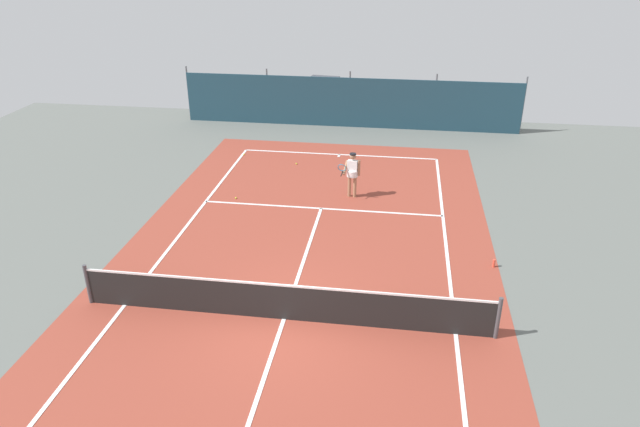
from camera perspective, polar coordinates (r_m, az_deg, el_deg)
ground_plane at (r=14.29m, az=-3.59°, el=-10.40°), size 36.00×36.00×0.00m
court_surface at (r=14.29m, az=-3.59°, el=-10.39°), size 11.02×26.60×0.01m
tennis_net at (r=14.00m, az=-3.65°, el=-8.71°), size 10.12×0.10×1.10m
back_fence at (r=28.94m, az=3.00°, el=10.14°), size 16.30×0.98×2.70m
tennis_player at (r=20.32m, az=3.21°, el=4.15°), size 0.77×0.71×1.64m
tennis_ball_near_player at (r=24.93m, az=-7.54°, el=5.83°), size 0.07×0.07×0.07m
tennis_ball_midcourt at (r=23.68m, az=-2.34°, el=4.96°), size 0.07×0.07×0.07m
tennis_ball_by_sideline at (r=20.70m, az=-8.34°, el=1.54°), size 0.07×0.07×0.07m
parked_car at (r=31.23m, az=0.18°, el=11.66°), size 2.40×4.39×1.68m
water_bottle at (r=16.98m, az=16.85°, el=-4.74°), size 0.08×0.08×0.24m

